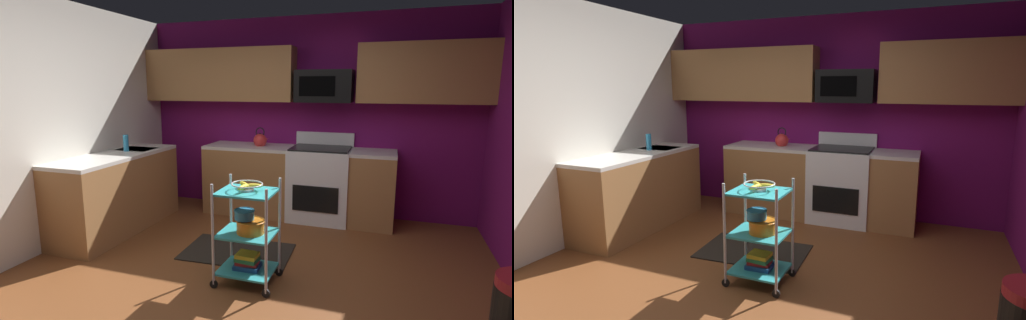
# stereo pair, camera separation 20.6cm
# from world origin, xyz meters

# --- Properties ---
(floor) EXTENTS (4.40, 4.80, 0.04)m
(floor) POSITION_xyz_m (0.00, 0.00, -0.02)
(floor) COLOR brown
(floor) RESTS_ON ground
(wall_back) EXTENTS (4.52, 0.06, 2.60)m
(wall_back) POSITION_xyz_m (0.00, 2.43, 1.30)
(wall_back) COLOR #6B1156
(wall_back) RESTS_ON ground
(wall_left) EXTENTS (0.06, 4.80, 2.60)m
(wall_left) POSITION_xyz_m (-2.23, 0.00, 1.30)
(wall_left) COLOR silver
(wall_left) RESTS_ON ground
(counter_run) EXTENTS (3.42, 2.33, 0.92)m
(counter_run) POSITION_xyz_m (-0.80, 1.61, 0.46)
(counter_run) COLOR #9E6B3D
(counter_run) RESTS_ON ground
(oven_range) EXTENTS (0.76, 0.65, 1.10)m
(oven_range) POSITION_xyz_m (0.31, 2.10, 0.48)
(oven_range) COLOR white
(oven_range) RESTS_ON ground
(upper_cabinets) EXTENTS (4.40, 0.33, 0.70)m
(upper_cabinets) POSITION_xyz_m (-0.07, 2.23, 1.85)
(upper_cabinets) COLOR #9E6B3D
(microwave) EXTENTS (0.70, 0.39, 0.40)m
(microwave) POSITION_xyz_m (0.31, 2.21, 1.70)
(microwave) COLOR black
(rolling_cart) EXTENTS (0.54, 0.42, 0.91)m
(rolling_cart) POSITION_xyz_m (0.01, 0.22, 0.45)
(rolling_cart) COLOR silver
(rolling_cart) RESTS_ON ground
(fruit_bowl) EXTENTS (0.27, 0.27, 0.07)m
(fruit_bowl) POSITION_xyz_m (0.01, 0.22, 0.88)
(fruit_bowl) COLOR silver
(fruit_bowl) RESTS_ON rolling_cart
(mixing_bowl_large) EXTENTS (0.25, 0.25, 0.11)m
(mixing_bowl_large) POSITION_xyz_m (0.04, 0.22, 0.52)
(mixing_bowl_large) COLOR orange
(mixing_bowl_large) RESTS_ON rolling_cart
(mixing_bowl_small) EXTENTS (0.18, 0.18, 0.08)m
(mixing_bowl_small) POSITION_xyz_m (-0.02, 0.22, 0.62)
(mixing_bowl_small) COLOR #338CBF
(mixing_bowl_small) RESTS_ON rolling_cart
(book_stack) EXTENTS (0.23, 0.19, 0.14)m
(book_stack) POSITION_xyz_m (0.01, 0.22, 0.19)
(book_stack) COLOR #1E4C8C
(book_stack) RESTS_ON rolling_cart
(kettle) EXTENTS (0.21, 0.18, 0.26)m
(kettle) POSITION_xyz_m (-0.50, 2.10, 1.00)
(kettle) COLOR red
(kettle) RESTS_ON counter_run
(dish_soap_bottle) EXTENTS (0.06, 0.06, 0.20)m
(dish_soap_bottle) POSITION_xyz_m (-1.91, 1.15, 1.02)
(dish_soap_bottle) COLOR #2D8CBF
(dish_soap_bottle) RESTS_ON counter_run
(floor_rug) EXTENTS (1.13, 0.75, 0.01)m
(floor_rug) POSITION_xyz_m (-0.30, 0.77, 0.01)
(floor_rug) COLOR black
(floor_rug) RESTS_ON ground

